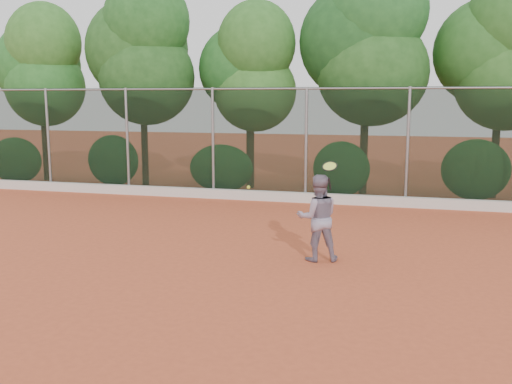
# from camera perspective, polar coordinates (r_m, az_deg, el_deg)

# --- Properties ---
(ground) EXTENTS (80.00, 80.00, 0.00)m
(ground) POSITION_cam_1_polar(r_m,az_deg,el_deg) (11.09, -1.33, -7.20)
(ground) COLOR #BF4F2D
(ground) RESTS_ON ground
(concrete_curb) EXTENTS (24.00, 0.20, 0.30)m
(concrete_curb) POSITION_cam_1_polar(r_m,az_deg,el_deg) (17.54, 4.85, -0.56)
(concrete_curb) COLOR beige
(concrete_curb) RESTS_ON ground
(tennis_player) EXTENTS (0.99, 0.87, 1.71)m
(tennis_player) POSITION_cam_1_polar(r_m,az_deg,el_deg) (11.20, 6.20, -2.58)
(tennis_player) COLOR gray
(tennis_player) RESTS_ON ground
(chainlink_fence) EXTENTS (24.09, 0.09, 3.50)m
(chainlink_fence) POSITION_cam_1_polar(r_m,az_deg,el_deg) (17.51, 5.03, 5.05)
(chainlink_fence) COLOR black
(chainlink_fence) RESTS_ON ground
(foliage_backdrop) EXTENTS (23.70, 3.63, 7.55)m
(foliage_backdrop) POSITION_cam_1_polar(r_m,az_deg,el_deg) (19.55, 4.54, 12.97)
(foliage_backdrop) COLOR #422819
(foliage_backdrop) RESTS_ON ground
(tennis_racket) EXTENTS (0.32, 0.30, 0.57)m
(tennis_racket) POSITION_cam_1_polar(r_m,az_deg,el_deg) (10.93, 7.38, 2.37)
(tennis_racket) COLOR black
(tennis_racket) RESTS_ON ground
(tennis_ball_in_flight) EXTENTS (0.07, 0.07, 0.07)m
(tennis_ball_in_flight) POSITION_cam_1_polar(r_m,az_deg,el_deg) (11.66, -0.76, 0.48)
(tennis_ball_in_flight) COLOR #D4E033
(tennis_ball_in_flight) RESTS_ON ground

